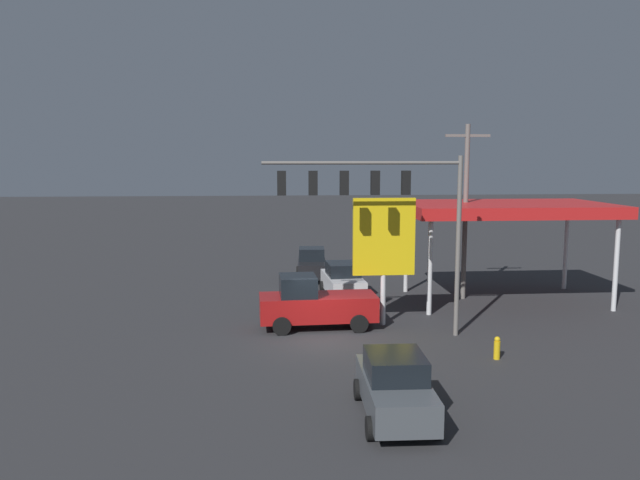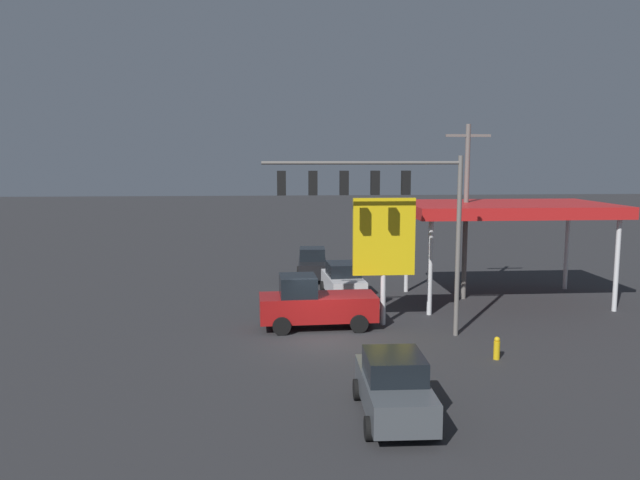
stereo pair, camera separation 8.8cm
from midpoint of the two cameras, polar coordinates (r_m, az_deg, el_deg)
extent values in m
plane|color=#2D2D30|center=(26.45, 0.43, -9.16)|extent=(200.00, 200.00, 0.00)
cylinder|color=slate|center=(27.00, 12.61, -0.64)|extent=(0.20, 0.20, 7.69)
cylinder|color=slate|center=(25.82, 3.98, 7.05)|extent=(8.25, 0.14, 0.14)
cube|color=black|center=(26.17, 7.95, 5.21)|extent=(0.36, 0.28, 1.00)
sphere|color=#FF4141|center=(26.34, 7.88, 5.88)|extent=(0.22, 0.22, 0.22)
sphere|color=#392305|center=(26.35, 7.87, 5.23)|extent=(0.22, 0.22, 0.22)
sphere|color=black|center=(26.36, 7.85, 4.57)|extent=(0.22, 0.22, 0.22)
cube|color=black|center=(25.92, 5.16, 5.23)|extent=(0.36, 0.28, 1.00)
sphere|color=#FF4141|center=(26.10, 5.10, 5.90)|extent=(0.22, 0.22, 0.22)
sphere|color=#392305|center=(26.11, 5.09, 5.25)|extent=(0.22, 0.22, 0.22)
sphere|color=black|center=(26.12, 5.08, 4.59)|extent=(0.22, 0.22, 0.22)
cube|color=black|center=(25.74, 2.32, 5.24)|extent=(0.36, 0.28, 1.00)
sphere|color=#FF4141|center=(25.92, 2.27, 5.92)|extent=(0.22, 0.22, 0.22)
sphere|color=#392305|center=(25.93, 2.27, 5.25)|extent=(0.22, 0.22, 0.22)
sphere|color=black|center=(25.94, 2.27, 4.59)|extent=(0.22, 0.22, 0.22)
cube|color=black|center=(25.63, -0.55, 5.23)|extent=(0.36, 0.28, 1.00)
sphere|color=#FF4141|center=(25.80, -0.58, 5.91)|extent=(0.22, 0.22, 0.22)
sphere|color=#392305|center=(25.81, -0.58, 5.25)|extent=(0.22, 0.22, 0.22)
sphere|color=black|center=(25.82, -0.58, 4.58)|extent=(0.22, 0.22, 0.22)
cube|color=black|center=(25.57, -3.45, 5.21)|extent=(0.36, 0.28, 1.00)
sphere|color=#FF4141|center=(25.75, -3.46, 5.90)|extent=(0.22, 0.22, 0.22)
sphere|color=#392305|center=(25.76, -3.45, 5.23)|extent=(0.22, 0.22, 0.22)
sphere|color=black|center=(25.77, -3.45, 4.56)|extent=(0.22, 0.22, 0.22)
cylinder|color=slate|center=(34.15, 13.26, 2.43)|extent=(0.26, 0.26, 9.34)
cube|color=slate|center=(34.04, 13.47, 9.27)|extent=(2.40, 0.14, 0.14)
cube|color=red|center=(34.18, 16.76, 2.76)|extent=(10.58, 6.49, 0.60)
cube|color=red|center=(37.23, 14.95, 3.19)|extent=(10.58, 0.06, 0.36)
cylinder|color=silver|center=(38.75, 21.69, -0.82)|extent=(0.24, 0.24, 4.63)
cylinder|color=silver|center=(35.65, 8.00, -1.05)|extent=(0.24, 0.24, 4.63)
cylinder|color=silver|center=(34.14, 25.56, -2.10)|extent=(0.24, 0.24, 4.63)
cylinder|color=silver|center=(30.57, 10.12, -2.52)|extent=(0.24, 0.24, 4.63)
cylinder|color=silver|center=(28.37, 5.92, -2.02)|extent=(0.24, 0.24, 5.81)
cube|color=yellow|center=(28.20, 5.95, 0.30)|extent=(2.82, 0.24, 3.49)
cube|color=black|center=(28.32, 5.91, 0.34)|extent=(1.97, 0.04, 1.22)
cube|color=silver|center=(34.06, 2.20, -4.01)|extent=(2.08, 4.51, 0.90)
cube|color=black|center=(33.91, 2.21, -2.68)|extent=(1.78, 2.10, 0.70)
cylinder|color=black|center=(32.96, 4.23, -5.21)|extent=(0.26, 0.67, 0.66)
cylinder|color=black|center=(32.62, 1.06, -5.33)|extent=(0.26, 0.67, 0.66)
cylinder|color=black|center=(35.69, 3.25, -4.21)|extent=(0.26, 0.67, 0.66)
cylinder|color=black|center=(35.38, 0.31, -4.31)|extent=(0.26, 0.67, 0.66)
cube|color=maroon|center=(28.10, -0.09, -6.15)|extent=(5.27, 2.20, 1.10)
cube|color=black|center=(27.79, -1.94, -4.19)|extent=(1.67, 1.90, 0.90)
cylinder|color=black|center=(27.11, -3.43, -7.87)|extent=(0.81, 0.25, 0.80)
cylinder|color=black|center=(29.08, -3.66, -6.80)|extent=(0.81, 0.25, 0.80)
cylinder|color=black|center=(27.50, 3.68, -7.65)|extent=(0.81, 0.25, 0.80)
cylinder|color=black|center=(29.44, 2.97, -6.62)|extent=(0.81, 0.25, 0.80)
cube|color=black|center=(39.04, -0.65, -2.54)|extent=(1.91, 3.89, 0.90)
cube|color=black|center=(39.20, -0.65, -1.27)|extent=(1.66, 1.79, 0.76)
cylinder|color=black|center=(37.93, 0.69, -3.53)|extent=(0.25, 0.63, 0.62)
cylinder|color=black|center=(37.91, -1.95, -3.54)|extent=(0.25, 0.63, 0.62)
cylinder|color=black|center=(40.35, 0.58, -2.85)|extent=(0.25, 0.63, 0.62)
cylinder|color=black|center=(40.34, -1.90, -2.86)|extent=(0.25, 0.63, 0.62)
cube|color=#474C51|center=(18.93, 6.90, -13.64)|extent=(1.90, 4.44, 0.90)
cube|color=black|center=(18.66, 6.94, -11.35)|extent=(1.70, 2.04, 0.70)
cylinder|color=black|center=(18.00, 10.71, -16.44)|extent=(0.23, 0.66, 0.66)
cylinder|color=black|center=(17.67, 4.64, -16.79)|extent=(0.23, 0.66, 0.66)
cylinder|color=black|center=(20.57, 8.77, -13.25)|extent=(0.23, 0.66, 0.66)
cylinder|color=black|center=(20.29, 3.53, -13.48)|extent=(0.23, 0.66, 0.66)
cylinder|color=gold|center=(24.92, 15.95, -9.67)|extent=(0.24, 0.24, 0.70)
sphere|color=gold|center=(24.80, 15.99, -8.75)|extent=(0.22, 0.22, 0.22)
camera|label=1|loc=(0.04, -89.91, 0.01)|focal=35.00mm
camera|label=2|loc=(0.04, 90.09, -0.01)|focal=35.00mm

